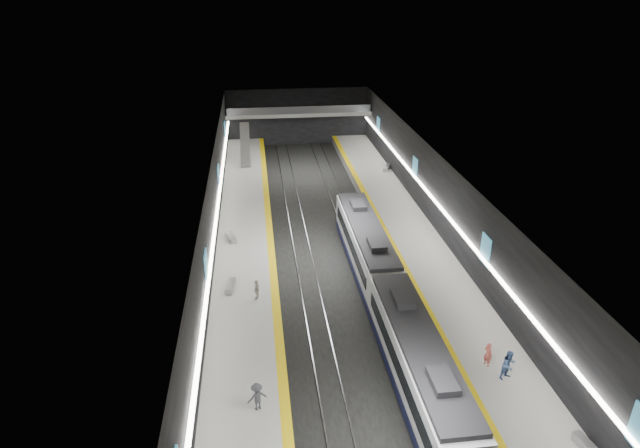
{
  "coord_description": "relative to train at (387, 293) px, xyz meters",
  "views": [
    {
      "loc": [
        -6.14,
        -40.35,
        22.59
      ],
      "look_at": [
        -0.79,
        2.67,
        2.2
      ],
      "focal_mm": 30.0,
      "sensor_mm": 36.0,
      "label": 1
    }
  ],
  "objects": [
    {
      "name": "tactile_strip_right",
      "position": [
        2.8,
        9.24,
        -1.18
      ],
      "size": [
        0.6,
        70.0,
        0.02
      ],
      "primitive_type": "cube",
      "color": "yellow",
      "rests_on": "platform_right"
    },
    {
      "name": "cove_light_left",
      "position": [
        -12.3,
        9.24,
        1.6
      ],
      "size": [
        0.25,
        68.6,
        0.12
      ],
      "primitive_type": "cube",
      "color": "white",
      "rests_on": "wall_left"
    },
    {
      "name": "tile_surface_right",
      "position": [
        5.0,
        9.24,
        -1.19
      ],
      "size": [
        5.0,
        70.0,
        0.02
      ],
      "primitive_type": "cube",
      "color": "#B5B5B0",
      "rests_on": "platform_right"
    },
    {
      "name": "passenger_left_a",
      "position": [
        -9.13,
        2.26,
        -0.42
      ],
      "size": [
        0.63,
        0.98,
        1.56
      ],
      "primitive_type": "imported",
      "rotation": [
        0.0,
        0.0,
        -1.86
      ],
      "color": "beige",
      "rests_on": "platform_left"
    },
    {
      "name": "wall_right",
      "position": [
        7.5,
        9.24,
        1.8
      ],
      "size": [
        0.04,
        70.0,
        8.0
      ],
      "primitive_type": "cube",
      "color": "black",
      "rests_on": "ground"
    },
    {
      "name": "escalator",
      "position": [
        -10.0,
        35.24,
        0.7
      ],
      "size": [
        1.2,
        7.5,
        3.92
      ],
      "primitive_type": "cube",
      "rotation": [
        0.44,
        0.0,
        0.0
      ],
      "color": "#99999E",
      "rests_on": "platform_left"
    },
    {
      "name": "passenger_right_b",
      "position": [
        5.29,
        -8.07,
        -0.25
      ],
      "size": [
        1.12,
        1.0,
        1.9
      ],
      "primitive_type": "imported",
      "rotation": [
        0.0,
        0.0,
        0.37
      ],
      "color": "#4A68A0",
      "rests_on": "platform_right"
    },
    {
      "name": "wall_left",
      "position": [
        -12.5,
        9.24,
        1.8
      ],
      "size": [
        0.04,
        70.0,
        8.0
      ],
      "primitive_type": "cube",
      "color": "black",
      "rests_on": "ground"
    },
    {
      "name": "train",
      "position": [
        0.0,
        0.0,
        0.0
      ],
      "size": [
        2.69,
        30.04,
        3.6
      ],
      "color": "black",
      "rests_on": "ground"
    },
    {
      "name": "cove_light_right",
      "position": [
        7.3,
        9.24,
        1.6
      ],
      "size": [
        0.25,
        68.6,
        0.12
      ],
      "primitive_type": "cube",
      "color": "white",
      "rests_on": "wall_right"
    },
    {
      "name": "tile_surface_left",
      "position": [
        -10.0,
        9.24,
        -1.19
      ],
      "size": [
        5.0,
        70.0,
        0.02
      ],
      "primitive_type": "cube",
      "color": "#B5B5B0",
      "rests_on": "platform_left"
    },
    {
      "name": "platform_right",
      "position": [
        5.0,
        9.24,
        -1.7
      ],
      "size": [
        5.0,
        70.0,
        1.0
      ],
      "primitive_type": "cube",
      "color": "slate",
      "rests_on": "ground"
    },
    {
      "name": "ad_posters",
      "position": [
        -2.5,
        10.24,
        2.3
      ],
      "size": [
        19.94,
        53.5,
        2.2
      ],
      "color": "teal",
      "rests_on": "wall_left"
    },
    {
      "name": "passenger_right_a",
      "position": [
        4.58,
        -6.82,
        -0.4
      ],
      "size": [
        0.58,
        0.68,
        1.59
      ],
      "primitive_type": "imported",
      "rotation": [
        0.0,
        0.0,
        1.98
      ],
      "color": "#D0584D",
      "rests_on": "platform_right"
    },
    {
      "name": "tactile_strip_left",
      "position": [
        -7.8,
        9.24,
        -1.18
      ],
      "size": [
        0.6,
        70.0,
        0.02
      ],
      "primitive_type": "cube",
      "color": "yellow",
      "rests_on": "platform_left"
    },
    {
      "name": "bench_left_far",
      "position": [
        -11.26,
        12.14,
        -0.95
      ],
      "size": [
        1.07,
        2.05,
        0.48
      ],
      "primitive_type": "cube",
      "rotation": [
        0.0,
        0.0,
        0.28
      ],
      "color": "#99999E",
      "rests_on": "platform_left"
    },
    {
      "name": "bench_right_near",
      "position": [
        7.0,
        -13.61,
        -0.98
      ],
      "size": [
        0.86,
        1.87,
        0.44
      ],
      "primitive_type": "cube",
      "rotation": [
        0.0,
        0.0,
        0.21
      ],
      "color": "#99999E",
      "rests_on": "platform_right"
    },
    {
      "name": "bench_right_far",
      "position": [
        7.0,
        28.8,
        -0.95
      ],
      "size": [
        1.35,
        2.1,
        0.5
      ],
      "primitive_type": "cube",
      "rotation": [
        0.0,
        0.0,
        -0.42
      ],
      "color": "#99999E",
      "rests_on": "platform_right"
    },
    {
      "name": "ground",
      "position": [
        -2.5,
        9.24,
        -2.2
      ],
      "size": [
        70.0,
        70.0,
        0.0
      ],
      "primitive_type": "plane",
      "color": "black",
      "rests_on": "ground"
    },
    {
      "name": "passenger_left_b",
      "position": [
        -9.29,
        -8.73,
        -0.35
      ],
      "size": [
        1.25,
        0.98,
        1.7
      ],
      "primitive_type": "imported",
      "rotation": [
        0.0,
        0.0,
        3.51
      ],
      "color": "#414249",
      "rests_on": "platform_left"
    },
    {
      "name": "mezzanine_bridge",
      "position": [
        -2.5,
        42.17,
        2.84
      ],
      "size": [
        20.0,
        3.0,
        1.5
      ],
      "color": "gray",
      "rests_on": "wall_left"
    },
    {
      "name": "platform_left",
      "position": [
        -10.0,
        9.24,
        -1.7
      ],
      "size": [
        5.0,
        70.0,
        1.0
      ],
      "primitive_type": "cube",
      "color": "slate",
      "rests_on": "ground"
    },
    {
      "name": "rails",
      "position": [
        -2.5,
        9.24,
        -2.14
      ],
      "size": [
        6.52,
        70.0,
        0.12
      ],
      "color": "gray",
      "rests_on": "ground"
    },
    {
      "name": "ceiling",
      "position": [
        -2.5,
        9.24,
        5.8
      ],
      "size": [
        20.0,
        70.0,
        0.04
      ],
      "primitive_type": "cube",
      "rotation": [
        3.14,
        0.0,
        0.0
      ],
      "color": "beige",
      "rests_on": "wall_left"
    },
    {
      "name": "wall_back",
      "position": [
        -2.5,
        44.24,
        1.8
      ],
      "size": [
        20.0,
        0.04,
        8.0
      ],
      "primitive_type": "cube",
      "color": "black",
      "rests_on": "ground"
    },
    {
      "name": "bench_left_near",
      "position": [
        -11.09,
        3.88,
        -0.97
      ],
      "size": [
        0.83,
        1.95,
        0.46
      ],
      "primitive_type": "cube",
      "rotation": [
        0.0,
        0.0,
        -0.17
      ],
      "color": "#99999E",
      "rests_on": "platform_left"
    }
  ]
}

